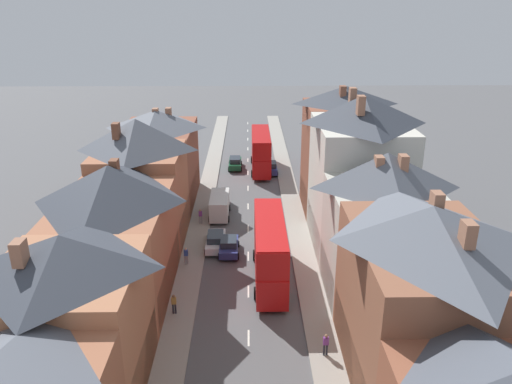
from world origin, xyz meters
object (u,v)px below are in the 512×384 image
at_px(pedestrian_far_left, 186,255).
at_px(pedestrian_mid_left, 326,344).
at_px(double_decker_bus_mid_street, 270,249).
at_px(pedestrian_mid_right, 174,303).
at_px(double_decker_bus_lead, 261,151).
at_px(pedestrian_far_right, 201,216).
at_px(car_parked_right_a, 271,168).
at_px(delivery_van, 220,205).
at_px(car_near_silver, 229,246).
at_px(car_parked_left_a, 235,163).
at_px(car_near_blue, 216,240).

bearing_deg(pedestrian_far_left, pedestrian_mid_left, -49.57).
distance_m(double_decker_bus_mid_street, pedestrian_mid_right, 9.12).
relative_size(double_decker_bus_lead, pedestrian_far_right, 6.71).
distance_m(car_parked_right_a, delivery_van, 15.77).
bearing_deg(car_near_silver, pedestrian_mid_right, -111.00).
bearing_deg(pedestrian_far_left, car_parked_right_a, 71.22).
xyz_separation_m(car_parked_right_a, pedestrian_mid_right, (-8.65, -32.88, 0.20)).
distance_m(car_parked_right_a, pedestrian_far_right, 18.50).
bearing_deg(car_parked_left_a, car_parked_right_a, -25.21).
bearing_deg(double_decker_bus_lead, double_decker_bus_mid_street, -90.00).
bearing_deg(pedestrian_far_left, car_near_blue, 53.79).
distance_m(car_near_silver, pedestrian_mid_left, 16.17).
bearing_deg(pedestrian_mid_left, car_near_blue, 117.46).
relative_size(car_near_silver, car_parked_left_a, 0.86).
bearing_deg(pedestrian_far_left, double_decker_bus_mid_street, -18.40).
relative_size(double_decker_bus_mid_street, car_parked_left_a, 2.38).
relative_size(delivery_van, pedestrian_mid_right, 3.23).
bearing_deg(car_parked_left_a, double_decker_bus_mid_street, -83.19).
bearing_deg(pedestrian_far_right, car_parked_right_a, 64.06).
height_order(car_near_silver, pedestrian_mid_right, pedestrian_mid_right).
bearing_deg(pedestrian_mid_right, car_near_blue, 77.29).
bearing_deg(car_near_blue, delivery_van, 90.00).
xyz_separation_m(delivery_van, pedestrian_far_left, (-2.41, -10.83, -0.30)).
distance_m(car_parked_right_a, pedestrian_mid_right, 33.99).
height_order(car_parked_left_a, car_parked_right_a, car_parked_right_a).
relative_size(double_decker_bus_mid_street, car_parked_right_a, 2.75).
relative_size(car_near_silver, car_parked_right_a, 0.99).
distance_m(double_decker_bus_mid_street, car_near_blue, 7.80).
distance_m(double_decker_bus_lead, pedestrian_far_left, 27.91).
height_order(car_near_blue, car_parked_left_a, car_parked_left_a).
xyz_separation_m(pedestrian_mid_left, pedestrian_far_left, (-10.58, 12.42, 0.00)).
distance_m(car_near_silver, pedestrian_far_left, 4.33).
distance_m(car_parked_left_a, delivery_van, 16.86).
distance_m(car_parked_left_a, pedestrian_far_right, 19.21).
relative_size(pedestrian_mid_left, pedestrian_mid_right, 1.00).
bearing_deg(pedestrian_mid_right, car_near_silver, 69.00).
relative_size(double_decker_bus_lead, car_parked_right_a, 2.75).
xyz_separation_m(car_near_silver, pedestrian_mid_right, (-3.75, -9.76, 0.23)).
height_order(car_near_blue, car_parked_right_a, car_parked_right_a).
relative_size(pedestrian_mid_left, pedestrian_far_left, 1.00).
distance_m(pedestrian_mid_left, pedestrian_mid_right, 11.68).
height_order(car_parked_left_a, pedestrian_far_right, pedestrian_far_right).
xyz_separation_m(double_decker_bus_lead, car_parked_left_a, (-3.59, 0.76, -1.98)).
bearing_deg(pedestrian_mid_left, delivery_van, 109.35).
bearing_deg(pedestrian_mid_left, pedestrian_far_left, 130.43).
xyz_separation_m(car_parked_right_a, pedestrian_far_left, (-8.61, -25.33, 0.20)).
xyz_separation_m(pedestrian_mid_left, pedestrian_far_right, (-10.06, 21.11, 0.00)).
bearing_deg(pedestrian_far_left, double_decker_bus_lead, 74.79).
bearing_deg(pedestrian_far_left, pedestrian_far_right, 86.57).
relative_size(car_parked_left_a, car_parked_right_a, 1.16).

